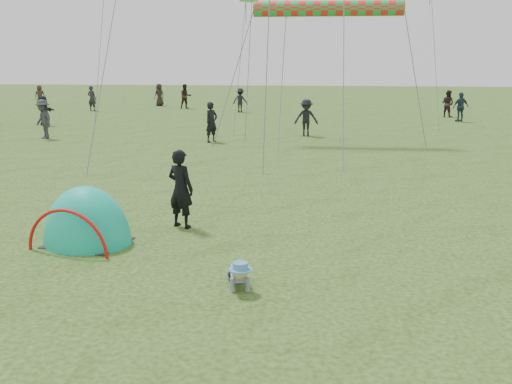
# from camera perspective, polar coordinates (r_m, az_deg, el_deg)

# --- Properties ---
(ground) EXTENTS (140.00, 140.00, 0.00)m
(ground) POSITION_cam_1_polar(r_m,az_deg,el_deg) (9.60, -8.59, -8.88)
(ground) COLOR #173B0F
(crawling_toddler) EXTENTS (0.63, 0.77, 0.51)m
(crawling_toddler) POSITION_cam_1_polar(r_m,az_deg,el_deg) (9.15, -1.72, -8.10)
(crawling_toddler) COLOR black
(crawling_toddler) RESTS_ON ground
(popup_tent) EXTENTS (2.06, 1.81, 2.32)m
(popup_tent) POSITION_cam_1_polar(r_m,az_deg,el_deg) (11.86, -16.46, -4.94)
(popup_tent) COLOR #11A18E
(popup_tent) RESTS_ON ground
(standing_adult) EXTENTS (0.74, 0.63, 1.71)m
(standing_adult) POSITION_cam_1_polar(r_m,az_deg,el_deg) (12.35, -7.54, 0.32)
(standing_adult) COLOR black
(standing_adult) RESTS_ON ground
(crowd_person_1) EXTENTS (1.08, 1.01, 1.77)m
(crowd_person_1) POSITION_cam_1_polar(r_m,az_deg,el_deg) (42.55, -7.06, 9.47)
(crowd_person_1) COLOR black
(crowd_person_1) RESTS_ON ground
(crowd_person_3) EXTENTS (1.14, 0.78, 1.63)m
(crowd_person_3) POSITION_cam_1_polar(r_m,az_deg,el_deg) (39.36, -1.59, 9.16)
(crowd_person_3) COLOR black
(crowd_person_3) RESTS_ON ground
(crowd_person_4) EXTENTS (0.95, 0.98, 1.70)m
(crowd_person_4) POSITION_cam_1_polar(r_m,az_deg,el_deg) (45.32, -9.64, 9.56)
(crowd_person_4) COLOR black
(crowd_person_4) RESTS_ON ground
(crowd_person_5) EXTENTS (1.52, 1.25, 1.63)m
(crowd_person_5) POSITION_cam_1_polar(r_m,az_deg,el_deg) (33.47, -20.45, 7.63)
(crowd_person_5) COLOR black
(crowd_person_5) RESTS_ON ground
(crowd_person_6) EXTENTS (0.71, 0.54, 1.74)m
(crowd_person_6) POSITION_cam_1_polar(r_m,az_deg,el_deg) (41.89, -16.09, 8.98)
(crowd_person_6) COLOR #222129
(crowd_person_6) RESTS_ON ground
(crowd_person_9) EXTENTS (1.17, 0.74, 1.73)m
(crowd_person_9) POSITION_cam_1_polar(r_m,az_deg,el_deg) (27.16, 5.05, 7.41)
(crowd_person_9) COLOR black
(crowd_person_9) RESTS_ON ground
(crowd_person_10) EXTENTS (0.86, 0.66, 1.58)m
(crowd_person_10) POSITION_cam_1_polar(r_m,az_deg,el_deg) (48.06, -20.80, 9.03)
(crowd_person_10) COLOR #342320
(crowd_person_10) RESTS_ON ground
(crowd_person_12) EXTENTS (0.72, 0.76, 1.76)m
(crowd_person_12) POSITION_cam_1_polar(r_m,az_deg,el_deg) (25.10, -4.47, 6.98)
(crowd_person_12) COLOR black
(crowd_person_12) RESTS_ON ground
(crowd_person_13) EXTENTS (1.03, 1.01, 1.67)m
(crowd_person_13) POSITION_cam_1_polar(r_m,az_deg,el_deg) (38.00, 18.61, 8.38)
(crowd_person_13) COLOR #2E201F
(crowd_person_13) RESTS_ON ground
(crowd_person_14) EXTENTS (1.08, 0.75, 1.70)m
(crowd_person_14) POSITION_cam_1_polar(r_m,az_deg,el_deg) (35.39, 19.79, 8.00)
(crowd_person_14) COLOR #263644
(crowd_person_14) RESTS_ON ground
(crowd_person_15) EXTENTS (1.32, 1.24, 1.79)m
(crowd_person_15) POSITION_cam_1_polar(r_m,az_deg,el_deg) (27.88, -20.49, 6.84)
(crowd_person_15) COLOR #2F3035
(crowd_person_15) RESTS_ON ground
(rainbow_tube_kite) EXTENTS (6.29, 0.64, 0.64)m
(rainbow_tube_kite) POSITION_cam_1_polar(r_m,az_deg,el_deg) (25.37, 7.21, 17.74)
(rainbow_tube_kite) COLOR red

